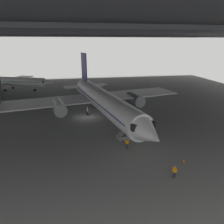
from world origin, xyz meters
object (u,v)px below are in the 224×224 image
object	(u,v)px
crew_worker_near_nose	(175,171)
airplane_distant	(12,81)
boarding_stairs	(130,134)
traffic_cone_orange	(184,161)
crew_worker_by_stairs	(127,143)
airplane_main	(103,100)

from	to	relation	value
crew_worker_near_nose	airplane_distant	distance (m)	61.60
boarding_stairs	traffic_cone_orange	size ratio (longest dim) A/B	8.15
crew_worker_near_nose	airplane_distant	xyz separation A→B (m)	(-30.90, 53.25, 2.11)
crew_worker_by_stairs	crew_worker_near_nose	bearing A→B (deg)	-64.83
boarding_stairs	airplane_distant	distance (m)	50.72
airplane_distant	traffic_cone_orange	xyz separation A→B (m)	(33.62, -50.48, -2.73)
crew_worker_by_stairs	airplane_distant	xyz separation A→B (m)	(-27.23, 45.43, 2.08)
boarding_stairs	airplane_main	bearing A→B (deg)	105.32
airplane_main	airplane_distant	world-z (taller)	airplane_main
crew_worker_near_nose	traffic_cone_orange	world-z (taller)	crew_worker_near_nose
boarding_stairs	crew_worker_by_stairs	size ratio (longest dim) A/B	2.97
airplane_main	crew_worker_by_stairs	xyz separation A→B (m)	(1.62, -14.48, -2.72)
boarding_stairs	traffic_cone_orange	bearing A→B (deg)	-59.80
crew_worker_near_nose	traffic_cone_orange	size ratio (longest dim) A/B	2.66
crew_worker_near_nose	traffic_cone_orange	xyz separation A→B (m)	(2.72, 2.77, -0.61)
airplane_main	boarding_stairs	size ratio (longest dim) A/B	8.29
crew_worker_near_nose	airplane_distant	size ratio (longest dim) A/B	0.06
airplane_main	traffic_cone_orange	xyz separation A→B (m)	(8.01, -19.52, -3.37)
crew_worker_by_stairs	boarding_stairs	bearing A→B (deg)	69.27
boarding_stairs	crew_worker_by_stairs	distance (m)	3.86
airplane_distant	traffic_cone_orange	distance (m)	60.71
crew_worker_near_nose	traffic_cone_orange	distance (m)	3.93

